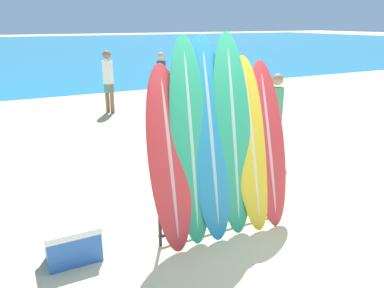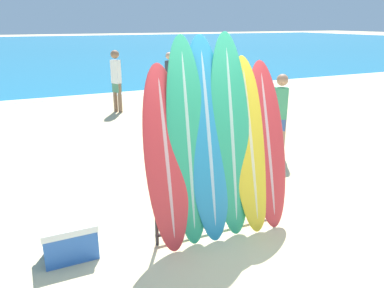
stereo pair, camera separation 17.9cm
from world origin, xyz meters
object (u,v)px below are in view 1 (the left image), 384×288
cooler_box (73,242)px  person_far_left (275,112)px  surfboard_slot_5 (268,144)px  person_mid_beach (108,79)px  surfboard_slot_4 (251,144)px  surfboard_slot_0 (170,160)px  person_near_water (161,77)px  surfboard_slot_3 (233,136)px  surfboard_rack (221,195)px  surfboard_slot_1 (191,144)px  surfboard_slot_2 (210,141)px

cooler_box → person_far_left: bearing=22.8°
surfboard_slot_5 → person_far_left: bearing=49.0°
cooler_box → surfboard_slot_5: bearing=-4.0°
person_mid_beach → person_far_left: bearing=169.1°
surfboard_slot_4 → surfboard_slot_5: (0.26, -0.00, -0.03)m
surfboard_slot_0 → person_near_water: 7.65m
person_near_water → person_mid_beach: size_ratio=0.93×
cooler_box → surfboard_slot_3: bearing=-4.7°
surfboard_slot_3 → surfboard_rack: bearing=-170.9°
person_mid_beach → surfboard_rack: bearing=144.8°
surfboard_slot_4 → person_near_water: surfboard_slot_4 is taller
surfboard_slot_3 → surfboard_slot_0: bearing=-179.0°
person_far_left → person_mid_beach: bearing=133.8°
person_far_left → surfboard_slot_1: bearing=-122.3°
surfboard_slot_1 → surfboard_slot_5: bearing=-0.8°
surfboard_slot_2 → person_mid_beach: size_ratio=1.36×
surfboard_rack → surfboard_slot_2: bearing=168.3°
surfboard_slot_2 → person_far_left: surfboard_slot_2 is taller
surfboard_rack → surfboard_slot_4: surfboard_slot_4 is taller
person_far_left → cooler_box: size_ratio=2.73×
surfboard_slot_1 → surfboard_slot_3: 0.55m
person_mid_beach → person_near_water: bearing=-113.3°
person_near_water → person_mid_beach: 1.72m
surfboard_slot_1 → surfboard_slot_5: surfboard_slot_1 is taller
surfboard_slot_0 → person_near_water: (2.80, 7.12, -0.16)m
surfboard_rack → surfboard_slot_3: surfboard_slot_3 is taller
person_mid_beach → cooler_box: size_ratio=3.00×
surfboard_slot_0 → surfboard_slot_3: size_ratio=0.87×
surfboard_slot_0 → surfboard_slot_4: bearing=0.2°
surfboard_slot_2 → surfboard_slot_3: (0.30, -0.01, 0.01)m
surfboard_slot_0 → person_far_left: 3.53m
surfboard_slot_1 → person_mid_beach: 6.91m
surfboard_slot_5 → person_near_water: (1.45, 7.12, -0.15)m
surfboard_slot_1 → surfboard_slot_4: size_ratio=1.12×
surfboard_rack → surfboard_slot_1: 0.82m
surfboard_slot_2 → surfboard_slot_3: size_ratio=0.99×
surfboard_slot_1 → surfboard_slot_3: size_ratio=0.99×
person_mid_beach → surfboard_slot_0: bearing=139.3°
cooler_box → surfboard_slot_1: bearing=-6.5°
surfboard_slot_2 → person_mid_beach: bearing=85.2°
surfboard_rack → surfboard_slot_0: size_ratio=0.80×
surfboard_slot_5 → cooler_box: (-2.44, 0.17, -0.82)m
cooler_box → surfboard_rack: bearing=-5.9°
surfboard_slot_2 → surfboard_slot_5: size_ratio=1.15×
surfboard_slot_4 → surfboard_slot_5: size_ratio=1.03×
surfboard_rack → person_near_water: 7.45m
surfboard_slot_5 → person_far_left: size_ratio=1.29×
person_far_left → cooler_box: 4.47m
surfboard_slot_4 → person_mid_beach: bearing=89.9°
person_far_left → person_near_water: bearing=115.1°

